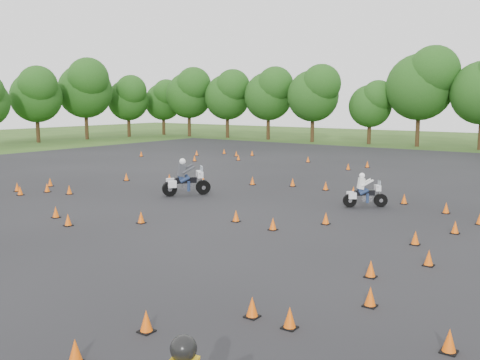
{
  "coord_description": "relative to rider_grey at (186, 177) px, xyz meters",
  "views": [
    {
      "loc": [
        13.86,
        -15.43,
        4.75
      ],
      "look_at": [
        0.0,
        4.0,
        1.2
      ],
      "focal_mm": 40.0,
      "sensor_mm": 36.0,
      "label": 1
    }
  ],
  "objects": [
    {
      "name": "traffic_cones",
      "position": [
        3.69,
        1.49,
        -0.73
      ],
      "size": [
        36.64,
        33.29,
        0.45
      ],
      "color": "#F65C0A",
      "rests_on": "asphalt_pad"
    },
    {
      "name": "rider_white",
      "position": [
        8.55,
        2.4,
        -0.18
      ],
      "size": [
        1.96,
        1.73,
        1.55
      ],
      "primitive_type": null,
      "rotation": [
        0.0,
        0.0,
        0.67
      ],
      "color": "white",
      "rests_on": "ground"
    },
    {
      "name": "ground",
      "position": [
        3.82,
        -4.68,
        -0.96
      ],
      "size": [
        140.0,
        140.0,
        0.0
      ],
      "primitive_type": "plane",
      "color": "#2D5119",
      "rests_on": "ground"
    },
    {
      "name": "rider_grey",
      "position": [
        0.0,
        0.0,
        0.0
      ],
      "size": [
        2.07,
        2.43,
        1.9
      ],
      "primitive_type": null,
      "rotation": [
        0.0,
        0.0,
        0.93
      ],
      "color": "#393A3F",
      "rests_on": "ground"
    },
    {
      "name": "treeline",
      "position": [
        3.85,
        30.55,
        3.68
      ],
      "size": [
        87.08,
        32.42,
        10.69
      ],
      "color": "#1E4814",
      "rests_on": "ground"
    },
    {
      "name": "asphalt_pad",
      "position": [
        3.82,
        1.32,
        -0.95
      ],
      "size": [
        62.0,
        62.0,
        0.0
      ],
      "primitive_type": "plane",
      "color": "black",
      "rests_on": "ground"
    }
  ]
}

